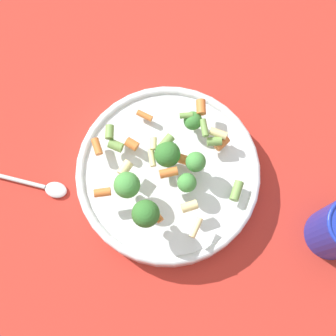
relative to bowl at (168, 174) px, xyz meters
name	(u,v)px	position (x,y,z in m)	size (l,w,h in m)	color
ground_plane	(168,178)	(0.00, 0.00, -0.03)	(3.00, 3.00, 0.00)	#B72D23
bowl	(168,174)	(0.00, 0.00, 0.00)	(0.29, 0.29, 0.05)	silver
pasta_salad	(163,171)	(0.01, 0.01, 0.06)	(0.23, 0.21, 0.08)	#8CB766
spoon	(39,186)	(0.21, 0.00, -0.02)	(0.15, 0.06, 0.01)	silver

